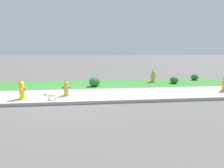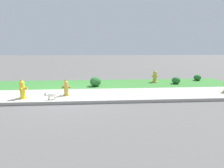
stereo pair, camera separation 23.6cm
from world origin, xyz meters
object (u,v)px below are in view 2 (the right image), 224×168
(fire_hydrant_across_street, at_px, (66,88))
(shrub_bush_far_verge, at_px, (95,82))
(fire_hydrant_at_driveway, at_px, (22,89))
(fire_hydrant_far_end, at_px, (155,76))
(shrub_bush_near_lamp, at_px, (197,78))
(small_white_dog, at_px, (51,95))
(shrub_bush_mid_verge, at_px, (176,80))

(fire_hydrant_across_street, distance_m, shrub_bush_far_verge, 2.25)
(fire_hydrant_at_driveway, xyz_separation_m, fire_hydrant_far_end, (6.42, 3.14, -0.02))
(fire_hydrant_at_driveway, distance_m, fire_hydrant_across_street, 1.69)
(shrub_bush_near_lamp, bearing_deg, shrub_bush_far_verge, -168.51)
(fire_hydrant_at_driveway, xyz_separation_m, small_white_dog, (1.18, -0.30, -0.17))
(small_white_dog, distance_m, shrub_bush_far_verge, 3.04)
(fire_hydrant_far_end, relative_size, fire_hydrant_across_street, 1.05)
(shrub_bush_far_verge, bearing_deg, fire_hydrant_across_street, -122.50)
(fire_hydrant_at_driveway, bearing_deg, small_white_dog, 73.78)
(fire_hydrant_across_street, relative_size, shrub_bush_mid_verge, 1.49)
(fire_hydrant_across_street, bearing_deg, shrub_bush_mid_verge, 13.06)
(shrub_bush_far_verge, distance_m, shrub_bush_mid_verge, 4.64)
(fire_hydrant_far_end, relative_size, shrub_bush_near_lamp, 1.65)
(small_white_dog, distance_m, shrub_bush_mid_verge, 6.94)
(fire_hydrant_far_end, height_order, shrub_bush_far_verge, fire_hydrant_far_end)
(fire_hydrant_across_street, bearing_deg, shrub_bush_far_verge, 49.52)
(shrub_bush_near_lamp, bearing_deg, small_white_dog, -154.78)
(fire_hydrant_far_end, distance_m, shrub_bush_near_lamp, 2.95)
(shrub_bush_far_verge, bearing_deg, shrub_bush_mid_verge, 4.30)
(fire_hydrant_across_street, height_order, shrub_bush_mid_verge, fire_hydrant_across_street)
(fire_hydrant_at_driveway, bearing_deg, shrub_bush_near_lamp, 108.85)
(small_white_dog, height_order, shrub_bush_near_lamp, shrub_bush_near_lamp)
(fire_hydrant_at_driveway, relative_size, shrub_bush_mid_verge, 1.65)
(fire_hydrant_far_end, height_order, shrub_bush_near_lamp, fire_hydrant_far_end)
(shrub_bush_near_lamp, bearing_deg, fire_hydrant_across_street, -157.30)
(shrub_bush_far_verge, bearing_deg, shrub_bush_near_lamp, 11.49)
(fire_hydrant_at_driveway, xyz_separation_m, shrub_bush_far_verge, (2.87, 2.23, -0.12))
(shrub_bush_far_verge, bearing_deg, small_white_dog, -123.77)
(fire_hydrant_at_driveway, xyz_separation_m, shrub_bush_mid_verge, (7.50, 2.58, -0.17))
(shrub_bush_near_lamp, bearing_deg, fire_hydrant_far_end, -172.21)
(fire_hydrant_across_street, distance_m, small_white_dog, 0.80)
(shrub_bush_mid_verge, bearing_deg, fire_hydrant_far_end, 152.24)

